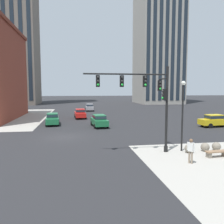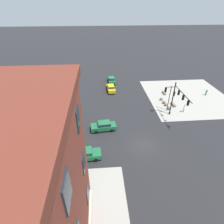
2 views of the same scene
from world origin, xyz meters
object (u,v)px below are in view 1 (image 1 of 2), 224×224
at_px(car_main_southbound_near, 80,113).
at_px(bollard_sphere_curb_b, 205,147).
at_px(bench_near_signal, 217,153).
at_px(car_main_northbound_far, 215,120).
at_px(traffic_signal_main, 148,95).
at_px(bollard_sphere_curb_c, 216,146).
at_px(car_cross_westbound, 90,107).
at_px(pedestrian_at_curb, 191,149).
at_px(car_main_northbound_near, 52,119).
at_px(car_main_southbound_far, 99,120).
at_px(street_lamp_corner_near, 183,108).
at_px(bollard_sphere_curb_a, 189,148).

bearing_deg(car_main_southbound_near, bollard_sphere_curb_b, -67.58).
height_order(bench_near_signal, car_main_northbound_far, car_main_northbound_far).
distance_m(traffic_signal_main, car_main_northbound_far, 17.51).
distance_m(bollard_sphere_curb_c, car_cross_westbound, 38.72).
xyz_separation_m(pedestrian_at_curb, car_main_northbound_far, (11.09, 14.29, -0.09)).
relative_size(bollard_sphere_curb_b, pedestrian_at_curb, 0.41).
xyz_separation_m(bench_near_signal, car_main_northbound_near, (-13.92, 18.49, 0.59)).
height_order(bollard_sphere_curb_b, car_main_northbound_near, car_main_northbound_near).
distance_m(bollard_sphere_curb_b, car_main_southbound_far, 15.79).
distance_m(bench_near_signal, car_main_northbound_near, 23.15).
xyz_separation_m(traffic_signal_main, bollard_sphere_curb_b, (4.80, -0.54, -4.31)).
xyz_separation_m(street_lamp_corner_near, car_main_northbound_far, (10.22, 11.08, -2.70)).
bearing_deg(bench_near_signal, bollard_sphere_curb_b, 88.85).
distance_m(bench_near_signal, car_cross_westbound, 40.21).
distance_m(bollard_sphere_curb_c, car_main_northbound_far, 13.55).
bearing_deg(car_main_northbound_far, pedestrian_at_curb, -127.82).
height_order(street_lamp_corner_near, car_main_southbound_far, street_lamp_corner_near).
bearing_deg(car_main_southbound_far, street_lamp_corner_near, -67.73).
xyz_separation_m(bollard_sphere_curb_a, car_main_northbound_far, (9.86, 11.71, 0.56)).
xyz_separation_m(bollard_sphere_curb_a, pedestrian_at_curb, (-1.23, -2.58, 0.65)).
bearing_deg(bollard_sphere_curb_c, traffic_signal_main, 175.42).
relative_size(bench_near_signal, car_main_northbound_near, 0.41).
xyz_separation_m(traffic_signal_main, bollard_sphere_curb_a, (3.26, -0.74, -4.31)).
height_order(traffic_signal_main, car_main_southbound_far, traffic_signal_main).
distance_m(bollard_sphere_curb_b, car_cross_westbound, 38.57).
xyz_separation_m(street_lamp_corner_near, car_main_southbound_near, (-7.93, 23.39, -2.70)).
relative_size(street_lamp_corner_near, car_main_northbound_near, 1.29).
bearing_deg(traffic_signal_main, bollard_sphere_curb_b, -6.39).
height_order(car_main_northbound_far, car_main_southbound_far, same).
distance_m(car_main_northbound_far, car_cross_westbound, 30.64).
distance_m(bollard_sphere_curb_b, street_lamp_corner_near, 3.79).
height_order(bollard_sphere_curb_c, street_lamp_corner_near, street_lamp_corner_near).
distance_m(car_main_northbound_near, car_cross_westbound, 22.09).
bearing_deg(bollard_sphere_curb_b, street_lamp_corner_near, 167.55).
bearing_deg(bollard_sphere_curb_a, car_main_southbound_near, 109.03).
bearing_deg(car_main_southbound_far, bollard_sphere_curb_c, -58.49).
bearing_deg(car_cross_westbound, bollard_sphere_curb_c, -77.55).
bearing_deg(pedestrian_at_curb, bollard_sphere_curb_a, 64.50).
bearing_deg(car_main_southbound_far, bollard_sphere_curb_b, -61.93).
xyz_separation_m(bollard_sphere_curb_b, car_main_northbound_far, (8.32, 11.50, 0.56)).
xyz_separation_m(bollard_sphere_curb_b, bollard_sphere_curb_c, (1.07, 0.07, 0.00)).
bearing_deg(bench_near_signal, bollard_sphere_curb_c, 57.69).
height_order(bollard_sphere_curb_b, car_main_southbound_far, car_main_southbound_far).
bearing_deg(pedestrian_at_curb, car_main_southbound_near, 104.85).
xyz_separation_m(traffic_signal_main, car_cross_westbound, (-2.48, 37.34, -3.75)).
distance_m(traffic_signal_main, car_cross_westbound, 37.61).
height_order(car_main_northbound_near, car_main_southbound_near, same).
xyz_separation_m(bollard_sphere_curb_a, car_main_southbound_near, (-8.28, 24.01, 0.56)).
bearing_deg(bollard_sphere_curb_b, pedestrian_at_curb, -134.80).
xyz_separation_m(bollard_sphere_curb_b, car_main_southbound_near, (-9.82, 23.80, 0.56)).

